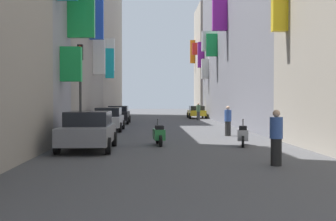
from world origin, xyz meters
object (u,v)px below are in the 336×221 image
parked_car_grey (88,130)px  pedestrian_crossing (198,111)px  parked_car_silver (108,119)px  scooter_silver (243,135)px  pedestrian_near_left (228,121)px  traffic_light_far_corner (80,75)px  parked_car_black (118,114)px  scooter_green (159,134)px  scooter_white (127,115)px  parked_car_yellow (197,112)px  pedestrian_near_right (276,138)px

parked_car_grey → pedestrian_crossing: size_ratio=2.50×
parked_car_silver → scooter_silver: (6.54, -9.66, -0.30)m
scooter_silver → pedestrian_near_left: (0.29, 5.33, 0.34)m
parked_car_silver → traffic_light_far_corner: traffic_light_far_corner is taller
parked_car_black → scooter_green: 18.30m
parked_car_black → scooter_silver: bearing=-70.5°
pedestrian_near_left → pedestrian_crossing: bearing=88.5°
scooter_green → scooter_white: size_ratio=1.01×
scooter_green → traffic_light_far_corner: traffic_light_far_corner is taller
pedestrian_crossing → scooter_white: bearing=166.5°
parked_car_grey → pedestrian_near_left: size_ratio=2.59×
parked_car_black → pedestrian_crossing: (7.34, 6.34, 0.06)m
pedestrian_near_left → parked_car_silver: bearing=147.6°
traffic_light_far_corner → parked_car_black: bearing=86.8°
parked_car_silver → pedestrian_near_left: bearing=-32.4°
parked_car_grey → traffic_light_far_corner: size_ratio=0.90×
parked_car_silver → scooter_silver: 11.67m
scooter_green → pedestrian_crossing: 24.78m
pedestrian_crossing → parked_car_silver: bearing=-115.9°
parked_car_yellow → pedestrian_near_left: bearing=-91.9°
scooter_white → pedestrian_near_left: (6.52, -21.18, 0.34)m
scooter_green → scooter_silver: 3.56m
parked_car_black → traffic_light_far_corner: traffic_light_far_corner is taller
scooter_green → scooter_white: (-2.69, 26.08, -0.00)m
parked_car_silver → pedestrian_near_left: size_ratio=2.76×
parked_car_yellow → pedestrian_near_right: 34.83m
scooter_silver → parked_car_yellow: bearing=87.9°
parked_car_black → scooter_silver: parked_car_black is taller
parked_car_yellow → scooter_white: parked_car_yellow is taller
scooter_green → pedestrian_crossing: size_ratio=1.08×
pedestrian_near_right → parked_car_black: bearing=104.7°
parked_car_black → pedestrian_near_left: size_ratio=2.72×
scooter_white → pedestrian_near_left: size_ratio=1.11×
parked_car_silver → scooter_silver: bearing=-55.9°
scooter_green → parked_car_black: bearing=99.5°
pedestrian_near_left → scooter_green: bearing=-128.0°
parked_car_black → scooter_white: size_ratio=2.44×
parked_car_yellow → scooter_silver: (-1.07, -29.10, -0.25)m
scooter_green → scooter_silver: same height
parked_car_yellow → scooter_white: (-7.29, -2.59, -0.25)m
parked_car_silver → pedestrian_crossing: size_ratio=2.66×
parked_car_grey → pedestrian_near_right: 7.54m
parked_car_yellow → scooter_silver: size_ratio=2.23×
parked_car_silver → pedestrian_crossing: bearing=64.1°
traffic_light_far_corner → pedestrian_crossing: bearing=68.9°
parked_car_silver → scooter_green: size_ratio=2.46×
parked_car_black → scooter_green: parked_car_black is taller
traffic_light_far_corner → parked_car_grey: bearing=-78.0°
parked_car_yellow → scooter_white: 7.74m
pedestrian_near_left → traffic_light_far_corner: 8.18m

